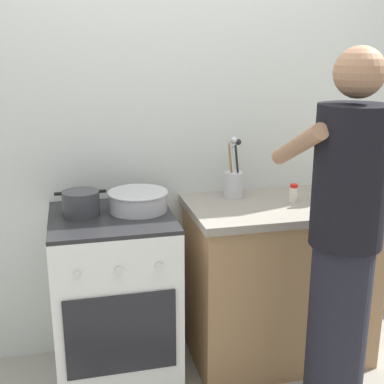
{
  "coord_description": "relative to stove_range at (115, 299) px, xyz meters",
  "views": [
    {
      "loc": [
        -0.52,
        -2.25,
        1.69
      ],
      "look_at": [
        0.05,
        0.12,
        1.0
      ],
      "focal_mm": 47.78,
      "sensor_mm": 36.0,
      "label": 1
    }
  ],
  "objects": [
    {
      "name": "back_wall",
      "position": [
        0.55,
        0.35,
        0.8
      ],
      "size": [
        3.2,
        0.1,
        2.5
      ],
      "color": "silver",
      "rests_on": "ground"
    },
    {
      "name": "mixing_bowl",
      "position": [
        0.14,
        0.05,
        0.51
      ],
      "size": [
        0.31,
        0.31,
        0.1
      ],
      "color": "#B7B7BC",
      "rests_on": "stove_range"
    },
    {
      "name": "ground",
      "position": [
        0.35,
        -0.15,
        -0.45
      ],
      "size": [
        6.0,
        6.0,
        0.0
      ],
      "primitive_type": "plane",
      "color": "gray"
    },
    {
      "name": "stove_range",
      "position": [
        0.0,
        0.0,
        0.0
      ],
      "size": [
        0.6,
        0.62,
        0.9
      ],
      "color": "white",
      "rests_on": "ground"
    },
    {
      "name": "spice_bottle",
      "position": [
        0.96,
        0.01,
        0.5
      ],
      "size": [
        0.04,
        0.04,
        0.1
      ],
      "color": "silver",
      "rests_on": "countertop"
    },
    {
      "name": "person",
      "position": [
        0.92,
        -0.6,
        0.41
      ],
      "size": [
        0.41,
        0.5,
        1.7
      ],
      "color": "black",
      "rests_on": "ground"
    },
    {
      "name": "pot",
      "position": [
        -0.14,
        0.04,
        0.51
      ],
      "size": [
        0.25,
        0.18,
        0.12
      ],
      "color": "#38383D",
      "rests_on": "stove_range"
    },
    {
      "name": "oil_bottle",
      "position": [
        1.11,
        -0.04,
        0.54
      ],
      "size": [
        0.06,
        0.06,
        0.23
      ],
      "color": "gold",
      "rests_on": "countertop"
    },
    {
      "name": "utensil_crock",
      "position": [
        0.68,
        0.16,
        0.55
      ],
      "size": [
        0.1,
        0.1,
        0.34
      ],
      "color": "silver",
      "rests_on": "countertop"
    },
    {
      "name": "countertop",
      "position": [
        0.9,
        0.0,
        0.0
      ],
      "size": [
        1.0,
        0.6,
        0.9
      ],
      "color": "#99724C",
      "rests_on": "ground"
    }
  ]
}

